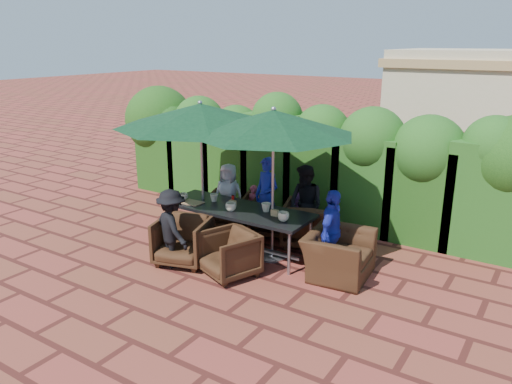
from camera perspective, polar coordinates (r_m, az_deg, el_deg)
The scene contains 31 objects.
ground at distance 8.47m, azimuth -2.79°, elevation -6.79°, with size 80.00×80.00×0.00m, color maroon.
dining_table at distance 8.28m, azimuth -2.12°, elevation -2.32°, with size 2.57×0.90×0.75m.
umbrella_left at distance 8.42m, azimuth -6.37°, elevation 8.71°, with size 2.87×2.87×2.46m.
umbrella_right at distance 7.59m, azimuth 2.01°, elevation 7.90°, with size 2.53×2.53×2.46m.
chair_far_left at distance 9.46m, azimuth -3.11°, elevation -1.80°, with size 0.72×0.67×0.74m, color black.
chair_far_mid at distance 9.06m, azimuth 1.59°, elevation -2.79°, with size 0.67×0.63×0.69m, color black.
chair_far_right at distance 8.62m, azimuth 6.01°, elevation -3.40°, with size 0.82×0.77×0.85m, color black.
chair_near_left at distance 7.98m, azimuth -8.35°, elevation -5.29°, with size 0.79×0.74×0.81m, color black.
chair_near_right at distance 7.51m, azimuth -3.07°, elevation -6.85°, with size 0.74×0.69×0.76m, color black.
chair_end_right at distance 7.57m, azimuth 9.43°, elevation -6.27°, with size 1.03×0.67×0.90m, color black.
adult_far_left at distance 9.41m, azimuth -3.14°, elevation -0.38°, with size 0.60×0.36×1.22m, color silver.
adult_far_mid at distance 9.00m, azimuth 1.24°, elevation -0.47°, with size 0.51×0.42×1.42m, color #1E2AA7.
adult_far_right at distance 8.63m, azimuth 5.67°, elevation -1.47°, with size 0.66×0.41×1.38m, color black.
adult_near_left at distance 7.83m, azimuth -9.58°, elevation -4.13°, with size 0.80×0.36×1.24m, color black.
adult_end_right at distance 7.55m, azimuth 8.61°, elevation -4.60°, with size 0.77×0.39×1.32m, color #1E2AA7.
child_left at distance 9.40m, azimuth -0.29°, elevation -1.66°, with size 0.29×0.24×0.82m, color #C6465D.
child_right at distance 8.95m, azimuth 4.67°, elevation -2.61°, with size 0.30×0.24×0.84m, color #984DA7.
pedestrian_a at distance 11.08m, azimuth 18.05°, elevation 2.51°, with size 1.50×0.54×1.61m, color #287B21.
pedestrian_b at distance 11.29m, azimuth 22.34°, elevation 2.35°, with size 0.78×0.47×1.62m, color #C6465D.
pedestrian_c at distance 10.95m, azimuth 26.83°, elevation 1.91°, with size 1.16×0.53×1.82m, color gray.
cup_a at distance 8.71m, azimuth -8.34°, elevation -0.54°, with size 0.16×0.16×0.13m, color beige.
cup_b at distance 8.59m, azimuth -4.81°, elevation -0.65°, with size 0.14×0.14×0.13m, color beige.
cup_c at distance 8.10m, azimuth -2.89°, elevation -1.69°, with size 0.18×0.18×0.14m, color beige.
cup_d at distance 8.06m, azimuth 1.16°, elevation -1.75°, with size 0.15×0.15×0.14m, color beige.
cup_e at distance 7.65m, azimuth 3.14°, elevation -2.82°, with size 0.18×0.18×0.14m, color beige.
ketchup_bottle at distance 8.37m, azimuth -2.64°, elevation -0.95°, with size 0.04×0.04×0.17m, color #B20C0A.
sauce_bottle at distance 8.38m, azimuth -2.67°, elevation -0.93°, with size 0.04×0.04×0.17m, color #4C230C.
serving_tray at distance 8.55m, azimuth -7.29°, elevation -1.22°, with size 0.35×0.25×0.02m, color #986F49.
number_block_left at distance 8.33m, azimuth -2.68°, elevation -1.30°, with size 0.12×0.06×0.10m, color tan.
number_block_right at distance 7.87m, azimuth 2.16°, elevation -2.40°, with size 0.12×0.06×0.10m, color tan.
hedge_wall at distance 10.00m, azimuth 4.43°, elevation 4.74°, with size 9.10×1.60×2.44m.
Camera 1 is at (4.55, -6.28, 3.40)m, focal length 35.00 mm.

